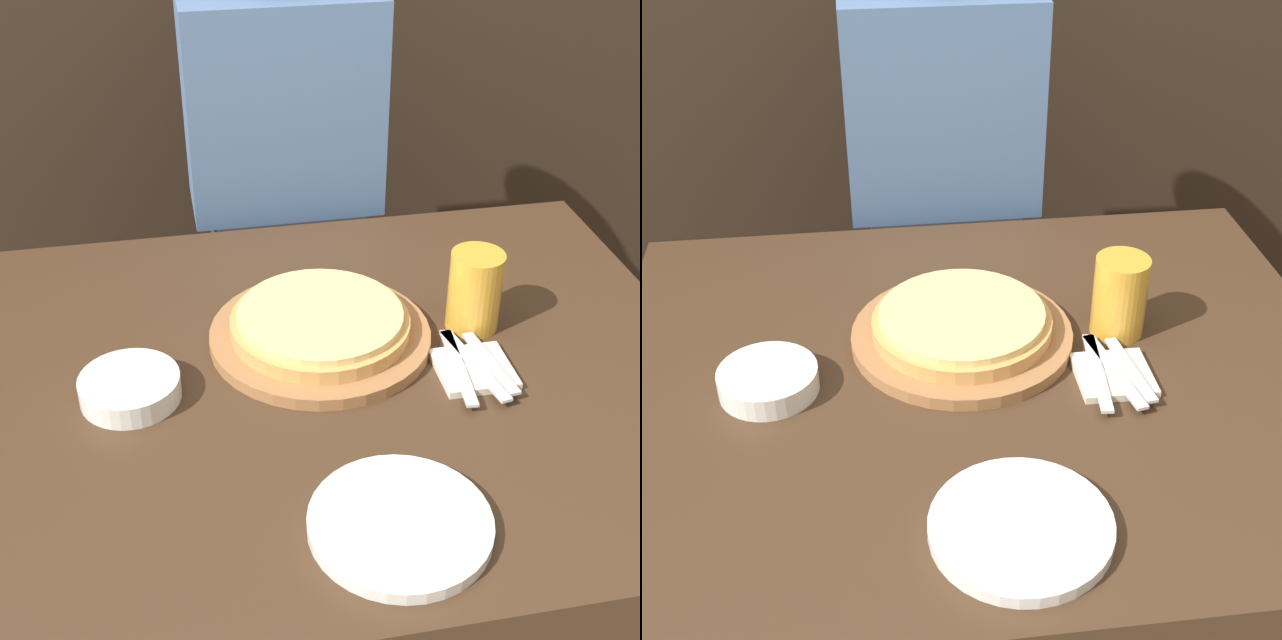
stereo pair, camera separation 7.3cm
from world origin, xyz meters
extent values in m
cube|color=#3D2819|center=(0.00, 0.00, 0.39)|extent=(1.12, 0.94, 0.77)
cylinder|color=#99663D|center=(-0.02, 0.08, 0.78)|extent=(0.35, 0.35, 0.02)
cylinder|color=tan|center=(-0.02, 0.08, 0.80)|extent=(0.28, 0.28, 0.02)
cylinder|color=#E0C175|center=(-0.02, 0.08, 0.82)|extent=(0.26, 0.26, 0.01)
cylinder|color=gold|center=(0.23, 0.08, 0.84)|extent=(0.08, 0.08, 0.13)
cylinder|color=white|center=(0.23, 0.08, 0.89)|extent=(0.08, 0.08, 0.02)
cylinder|color=silver|center=(0.00, -0.32, 0.78)|extent=(0.22, 0.22, 0.02)
cylinder|color=silver|center=(-0.31, -0.01, 0.79)|extent=(0.14, 0.14, 0.04)
cube|color=beige|center=(0.19, -0.04, 0.78)|extent=(0.11, 0.11, 0.01)
cube|color=silver|center=(0.17, -0.04, 0.79)|extent=(0.04, 0.19, 0.00)
cube|color=silver|center=(0.19, -0.04, 0.79)|extent=(0.05, 0.19, 0.00)
cube|color=silver|center=(0.22, -0.04, 0.79)|extent=(0.04, 0.16, 0.00)
cube|color=#33333D|center=(0.01, 0.62, 0.38)|extent=(0.30, 0.20, 0.75)
cube|color=#4C6B99|center=(0.01, 0.62, 0.96)|extent=(0.38, 0.20, 0.42)
camera|label=1|loc=(-0.24, -1.04, 1.58)|focal=50.00mm
camera|label=2|loc=(-0.16, -1.05, 1.58)|focal=50.00mm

